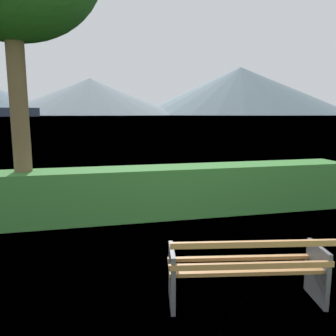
# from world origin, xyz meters

# --- Properties ---
(ground_plane) EXTENTS (1400.00, 1400.00, 0.00)m
(ground_plane) POSITION_xyz_m (0.00, 0.00, 0.00)
(ground_plane) COLOR #567A38
(water_surface) EXTENTS (620.00, 620.00, 0.00)m
(water_surface) POSITION_xyz_m (0.00, 308.74, 0.00)
(water_surface) COLOR #7A99A8
(water_surface) RESTS_ON ground_plane
(park_bench) EXTENTS (1.87, 0.87, 0.87)m
(park_bench) POSITION_xyz_m (-0.01, -0.06, 0.43)
(park_bench) COLOR #A0703F
(park_bench) RESTS_ON ground_plane
(hedge_row) EXTENTS (8.05, 0.86, 1.07)m
(hedge_row) POSITION_xyz_m (0.00, 3.51, 0.53)
(hedge_row) COLOR #387A33
(hedge_row) RESTS_ON ground_plane
(distant_hills) EXTENTS (769.13, 364.20, 81.43)m
(distant_hills) POSITION_xyz_m (86.45, 545.01, 35.21)
(distant_hills) COLOR slate
(distant_hills) RESTS_ON ground_plane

